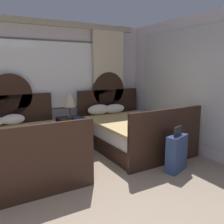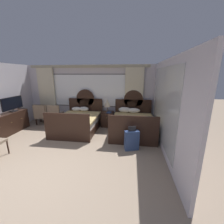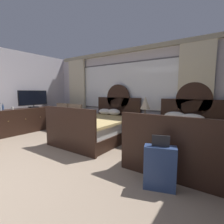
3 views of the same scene
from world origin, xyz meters
name	(u,v)px [view 1 (image 1 of 3)]	position (x,y,z in m)	size (l,w,h in m)	color
wall_back_window	(17,82)	(0.00, 4.01, 1.41)	(5.95, 0.22, 2.70)	silver
wall_right_mirror	(208,87)	(3.00, 1.73, 1.35)	(0.08, 4.61, 2.70)	silver
bed_near_window	(22,149)	(-0.17, 2.88, 0.35)	(1.62, 2.16, 1.60)	black
bed_near_mirror	(131,131)	(2.07, 2.89, 0.36)	(1.62, 2.16, 1.60)	black
nightstand_between_beds	(72,133)	(0.95, 3.51, 0.33)	(0.52, 0.55, 0.65)	black
table_lamp_on_nightstand	(70,99)	(0.94, 3.53, 1.05)	(0.27, 0.27, 0.58)	brown
book_on_nightstand	(77,118)	(1.04, 3.41, 0.67)	(0.18, 0.26, 0.03)	navy
suitcase_on_floor	(176,153)	(2.04, 1.50, 0.31)	(0.47, 0.31, 0.77)	navy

